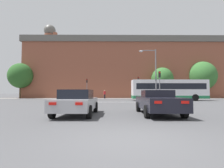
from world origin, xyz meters
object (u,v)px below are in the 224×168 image
(car_roadster_right, at_px, (158,102))
(bus_crossing_lead, at_px, (169,90))
(traffic_light_near_right, at_px, (160,81))
(pedestrian_waiting, at_px, (105,93))
(traffic_light_far_right, at_px, (138,84))
(traffic_light_far_left, at_px, (87,85))
(street_lamp_junction, at_px, (153,69))
(car_saloon_left, at_px, (77,102))

(car_roadster_right, xyz_separation_m, bus_crossing_lead, (6.39, 17.11, 1.02))
(car_roadster_right, bearing_deg, traffic_light_near_right, 74.61)
(car_roadster_right, distance_m, pedestrian_waiting, 27.24)
(car_roadster_right, relative_size, traffic_light_far_right, 1.05)
(traffic_light_far_left, xyz_separation_m, street_lamp_junction, (10.71, -13.10, 1.61))
(car_saloon_left, height_order, car_roadster_right, car_saloon_left)
(street_lamp_junction, bearing_deg, traffic_light_near_right, -26.08)
(traffic_light_near_right, distance_m, street_lamp_junction, 1.87)
(car_saloon_left, distance_m, street_lamp_junction, 16.15)
(bus_crossing_lead, relative_size, traffic_light_far_right, 2.48)
(car_saloon_left, distance_m, bus_crossing_lead, 20.51)
(traffic_light_far_right, bearing_deg, car_roadster_right, -96.84)
(bus_crossing_lead, bearing_deg, car_roadster_right, 159.53)
(car_saloon_left, height_order, traffic_light_far_left, traffic_light_far_left)
(traffic_light_far_left, bearing_deg, car_saloon_left, -83.46)
(car_roadster_right, distance_m, traffic_light_far_left, 27.80)
(traffic_light_far_left, height_order, street_lamp_junction, street_lamp_junction)
(traffic_light_near_right, relative_size, pedestrian_waiting, 2.24)
(car_saloon_left, height_order, bus_crossing_lead, bus_crossing_lead)
(car_roadster_right, distance_m, traffic_light_far_right, 27.23)
(bus_crossing_lead, xyz_separation_m, street_lamp_junction, (-3.32, -3.57, 2.67))
(traffic_light_far_left, relative_size, pedestrian_waiting, 2.27)
(traffic_light_near_right, bearing_deg, pedestrian_waiting, 119.40)
(car_saloon_left, relative_size, car_roadster_right, 0.91)
(traffic_light_far_right, height_order, street_lamp_junction, street_lamp_junction)
(bus_crossing_lead, bearing_deg, street_lamp_junction, 137.07)
(car_saloon_left, bearing_deg, traffic_light_far_right, 75.67)
(traffic_light_near_right, xyz_separation_m, pedestrian_waiting, (-7.78, 13.81, -1.67))
(car_roadster_right, relative_size, traffic_light_far_left, 1.17)
(traffic_light_far_right, height_order, pedestrian_waiting, traffic_light_far_right)
(bus_crossing_lead, distance_m, traffic_light_far_right, 10.41)
(traffic_light_far_right, bearing_deg, street_lamp_junction, -90.69)
(car_saloon_left, height_order, traffic_light_far_right, traffic_light_far_right)
(traffic_light_far_left, bearing_deg, street_lamp_junction, -50.75)
(traffic_light_far_left, bearing_deg, bus_crossing_lead, -34.21)
(traffic_light_far_right, bearing_deg, traffic_light_far_left, -178.49)
(car_saloon_left, xyz_separation_m, street_lamp_junction, (7.63, 13.75, 3.67))
(car_saloon_left, height_order, pedestrian_waiting, pedestrian_waiting)
(bus_crossing_lead, height_order, street_lamp_junction, street_lamp_junction)
(traffic_light_far_right, bearing_deg, traffic_light_near_right, -87.35)
(traffic_light_far_left, relative_size, traffic_light_near_right, 1.01)
(traffic_light_far_left, height_order, pedestrian_waiting, traffic_light_far_left)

